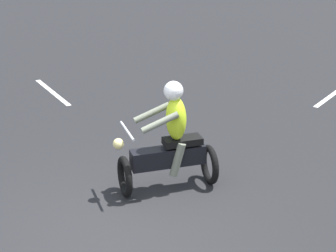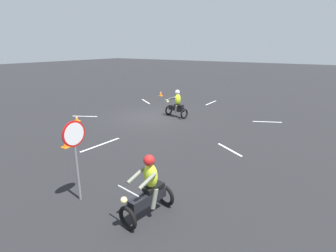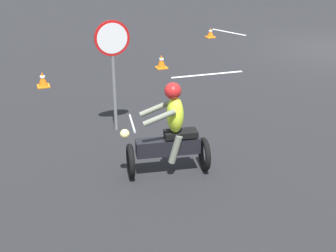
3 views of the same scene
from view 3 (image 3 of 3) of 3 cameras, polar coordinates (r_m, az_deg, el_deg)
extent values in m
plane|color=black|center=(16.78, 19.44, 8.78)|extent=(120.00, 120.00, 0.00)
torus|color=black|center=(8.01, -4.58, -4.28)|extent=(0.19, 0.61, 0.60)
torus|color=black|center=(8.23, 4.46, -3.45)|extent=(0.19, 0.61, 0.60)
cube|color=black|center=(7.99, 0.00, -2.48)|extent=(1.12, 0.40, 0.28)
cube|color=black|center=(7.94, 1.56, -0.93)|extent=(0.59, 0.34, 0.10)
cylinder|color=silver|center=(7.71, -4.38, 0.33)|extent=(0.14, 0.70, 0.04)
sphere|color=#F2E08C|center=(7.77, -5.29, -0.96)|extent=(0.18, 0.18, 0.16)
ellipsoid|color=#D8F233|center=(7.77, 0.87, 1.41)|extent=(0.34, 0.44, 0.64)
cylinder|color=slate|center=(7.88, -1.56, 2.14)|extent=(0.55, 0.17, 0.27)
cylinder|color=slate|center=(7.52, -1.06, 1.01)|extent=(0.55, 0.17, 0.27)
cylinder|color=slate|center=(8.13, 0.50, -1.98)|extent=(0.26, 0.16, 0.51)
cylinder|color=slate|center=(7.89, 0.91, -2.87)|extent=(0.26, 0.16, 0.51)
sphere|color=red|center=(7.61, 0.59, 4.30)|extent=(0.32, 0.32, 0.28)
cylinder|color=slate|center=(9.50, -6.61, 5.62)|extent=(0.07, 0.07, 2.20)
cylinder|color=red|center=(9.25, -6.84, 10.58)|extent=(0.70, 0.03, 0.70)
cylinder|color=white|center=(9.23, -6.82, 10.56)|extent=(0.60, 0.01, 0.60)
cube|color=orange|center=(12.75, -14.94, 4.73)|extent=(0.32, 0.32, 0.03)
cone|color=orange|center=(12.69, -15.04, 5.58)|extent=(0.24, 0.24, 0.37)
cylinder|color=white|center=(12.67, -15.06, 5.81)|extent=(0.13, 0.13, 0.05)
cube|color=orange|center=(17.55, 5.18, 10.76)|extent=(0.32, 0.32, 0.03)
cone|color=orange|center=(17.51, 5.20, 11.31)|extent=(0.24, 0.24, 0.32)
cylinder|color=white|center=(17.50, 5.21, 11.46)|extent=(0.13, 0.13, 0.05)
cube|color=orange|center=(13.86, -0.80, 7.13)|extent=(0.32, 0.32, 0.03)
cone|color=orange|center=(13.80, -0.80, 7.93)|extent=(0.24, 0.24, 0.37)
cylinder|color=white|center=(13.79, -0.81, 8.15)|extent=(0.13, 0.13, 0.05)
cube|color=silver|center=(13.33, 4.82, 6.29)|extent=(2.13, 0.23, 0.01)
cube|color=silver|center=(18.44, 7.42, 11.28)|extent=(0.82, 1.43, 0.01)
camera|label=1|loc=(16.01, -6.77, 25.57)|focal=70.00mm
camera|label=2|loc=(3.81, -55.44, 14.34)|focal=28.00mm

